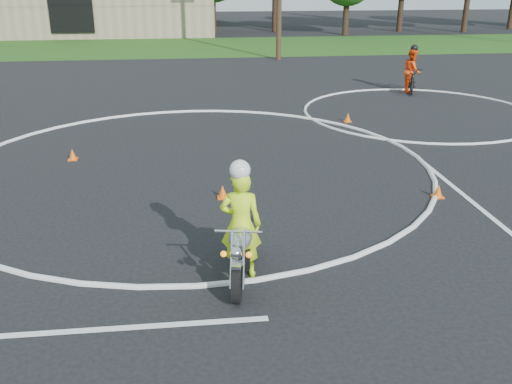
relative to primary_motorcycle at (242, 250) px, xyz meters
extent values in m
plane|color=black|center=(-0.73, 2.81, -0.53)|extent=(120.00, 120.00, 0.00)
cube|color=#1E4714|center=(-0.73, 29.81, -0.52)|extent=(120.00, 10.00, 0.02)
torus|color=silver|center=(-0.73, 5.81, -0.52)|extent=(12.12, 12.12, 0.12)
torus|color=silver|center=(7.27, 10.81, -0.52)|extent=(8.10, 8.10, 0.10)
cylinder|color=black|center=(-0.13, -0.67, -0.22)|extent=(0.24, 0.63, 0.62)
cylinder|color=black|center=(0.14, 0.75, -0.22)|extent=(0.24, 0.63, 0.62)
cube|color=black|center=(0.01, 0.09, -0.11)|extent=(0.39, 0.61, 0.31)
ellipsoid|color=#AAA9AE|center=(-0.02, -0.11, 0.28)|extent=(0.49, 0.72, 0.29)
cube|color=black|center=(0.07, 0.39, 0.24)|extent=(0.38, 0.66, 0.10)
cylinder|color=silver|center=(-0.21, -0.57, 0.14)|extent=(0.11, 0.37, 0.83)
cylinder|color=silver|center=(-0.02, -0.60, 0.14)|extent=(0.11, 0.37, 0.83)
cube|color=white|center=(-0.13, -0.69, 0.11)|extent=(0.18, 0.25, 0.05)
cylinder|color=white|center=(-0.08, -0.41, 0.52)|extent=(0.71, 0.17, 0.04)
sphere|color=silver|center=(-0.15, -0.77, 0.35)|extent=(0.19, 0.19, 0.19)
sphere|color=orange|center=(-0.33, -0.71, 0.32)|extent=(0.09, 0.09, 0.09)
sphere|color=orange|center=(0.04, -0.78, 0.32)|extent=(0.09, 0.09, 0.09)
cylinder|color=silver|center=(0.25, 0.46, -0.22)|extent=(0.23, 0.82, 0.08)
imported|color=#D1FF1A|center=(0.00, 0.14, 0.38)|extent=(0.73, 0.55, 1.82)
sphere|color=silver|center=(-0.01, 0.09, 1.32)|extent=(0.33, 0.33, 0.33)
imported|color=black|center=(8.27, 14.27, 0.00)|extent=(1.23, 2.10, 1.04)
imported|color=#FF460D|center=(8.27, 14.27, 0.34)|extent=(0.87, 1.00, 1.74)
sphere|color=black|center=(8.27, 14.27, 1.24)|extent=(0.30, 0.30, 0.30)
cone|color=#F75E0D|center=(4.43, 9.80, -0.38)|extent=(0.22, 0.22, 0.30)
cube|color=#F75E0D|center=(4.43, 9.80, -0.51)|extent=(0.24, 0.24, 0.03)
cone|color=#F75E0D|center=(-0.09, 3.56, -0.38)|extent=(0.22, 0.22, 0.30)
cube|color=#F75E0D|center=(-0.09, 3.56, -0.51)|extent=(0.24, 0.24, 0.03)
cone|color=#F75E0D|center=(4.64, 3.04, -0.38)|extent=(0.22, 0.22, 0.30)
cube|color=#F75E0D|center=(4.64, 3.04, -0.51)|extent=(0.24, 0.24, 0.03)
cone|color=#F75E0D|center=(-3.87, 6.71, -0.38)|extent=(0.22, 0.22, 0.30)
cube|color=#F75E0D|center=(-3.87, 6.71, -0.51)|extent=(0.24, 0.24, 0.03)
cube|color=black|center=(-8.73, 34.71, 1.47)|extent=(3.00, 0.16, 3.00)
cylinder|color=#382619|center=(1.27, 36.81, 1.09)|extent=(0.44, 0.44, 3.24)
cylinder|color=#382619|center=(6.27, 38.81, 1.45)|extent=(0.44, 0.44, 3.96)
cylinder|color=#382619|center=(11.27, 35.81, 0.91)|extent=(0.44, 0.44, 2.88)
cylinder|color=#382619|center=(16.27, 37.81, 1.27)|extent=(0.44, 0.44, 3.60)
cylinder|color=#382619|center=(21.27, 36.81, 1.63)|extent=(0.44, 0.44, 4.32)
cylinder|color=#382619|center=(26.27, 38.81, 1.09)|extent=(0.44, 0.44, 3.24)
cylinder|color=#382619|center=(-2.73, 37.81, 0.91)|extent=(0.44, 0.44, 2.88)
camera|label=1|loc=(-0.71, -8.12, 4.19)|focal=40.00mm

